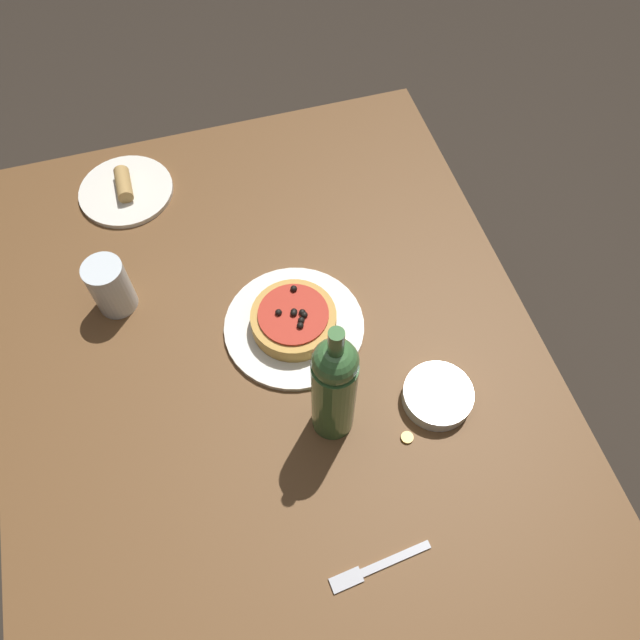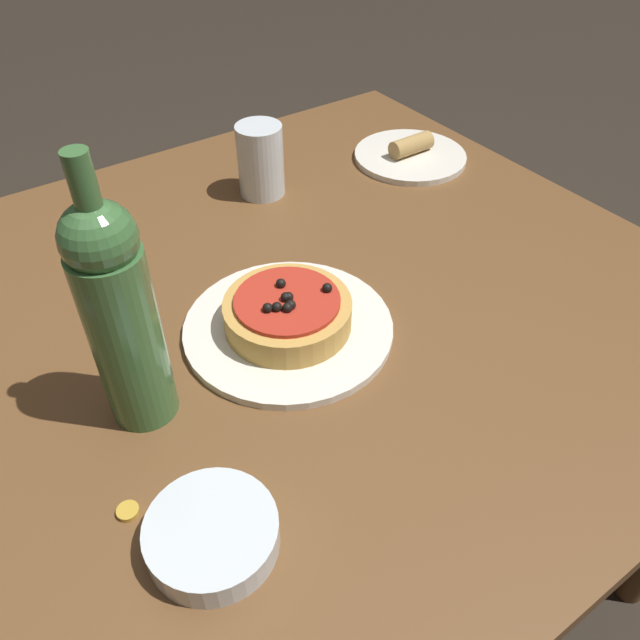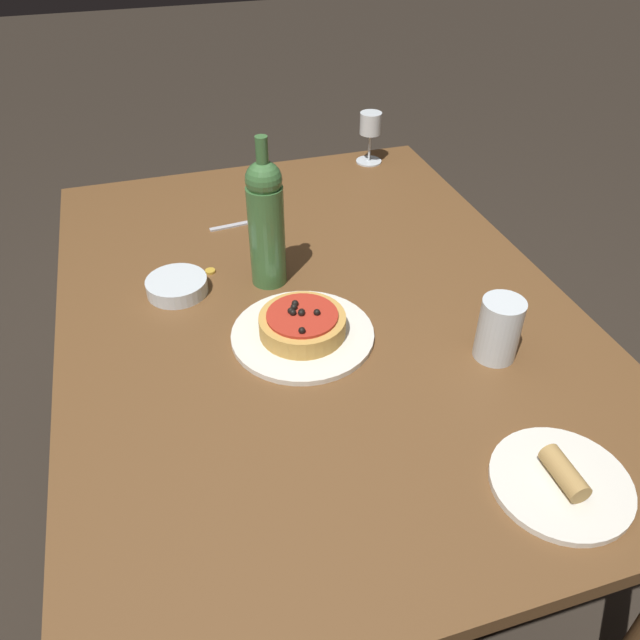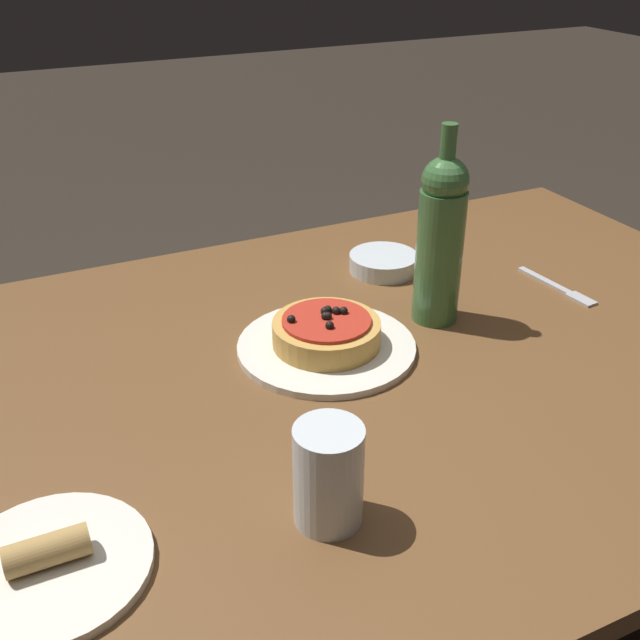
{
  "view_description": "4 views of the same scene",
  "coord_description": "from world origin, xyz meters",
  "views": [
    {
      "loc": [
        -0.53,
        0.07,
        1.89
      ],
      "look_at": [
        0.1,
        -0.11,
        0.78
      ],
      "focal_mm": 35.0,
      "sensor_mm": 36.0,
      "label": 1
    },
    {
      "loc": [
        -0.22,
        -0.61,
        1.35
      ],
      "look_at": [
        0.12,
        -0.12,
        0.81
      ],
      "focal_mm": 35.0,
      "sensor_mm": 36.0,
      "label": 2
    },
    {
      "loc": [
        1.06,
        -0.31,
        1.57
      ],
      "look_at": [
        0.14,
        -0.03,
        0.82
      ],
      "focal_mm": 35.0,
      "sensor_mm": 36.0,
      "label": 3
    },
    {
      "loc": [
        0.57,
        0.88,
        1.4
      ],
      "look_at": [
        0.09,
        -0.12,
        0.78
      ],
      "focal_mm": 42.0,
      "sensor_mm": 36.0,
      "label": 4
    }
  ],
  "objects": [
    {
      "name": "ground_plane",
      "position": [
        0.0,
        0.0,
        0.0
      ],
      "size": [
        14.0,
        14.0,
        0.0
      ],
      "primitive_type": "plane",
      "color": "#2D261E"
    },
    {
      "name": "dining_table",
      "position": [
        0.0,
        0.0,
        0.68
      ],
      "size": [
        1.49,
        1.09,
        0.76
      ],
      "color": "brown",
      "rests_on": "ground_plane"
    },
    {
      "name": "dinner_plate",
      "position": [
        0.11,
        -0.06,
        0.76
      ],
      "size": [
        0.29,
        0.29,
        0.01
      ],
      "color": "white",
      "rests_on": "dining_table"
    },
    {
      "name": "pizza",
      "position": [
        0.11,
        -0.06,
        0.79
      ],
      "size": [
        0.18,
        0.18,
        0.06
      ],
      "color": "gold",
      "rests_on": "dinner_plate"
    },
    {
      "name": "wine_bottle",
      "position": [
        -0.11,
        -0.08,
        0.91
      ],
      "size": [
        0.08,
        0.08,
        0.34
      ],
      "color": "#3D6B38",
      "rests_on": "dining_table"
    },
    {
      "name": "water_cup",
      "position": [
        0.27,
        0.29,
        0.82
      ],
      "size": [
        0.08,
        0.08,
        0.13
      ],
      "color": "silver",
      "rests_on": "dining_table"
    },
    {
      "name": "side_bowl",
      "position": [
        -0.13,
        -0.28,
        0.77
      ],
      "size": [
        0.14,
        0.14,
        0.03
      ],
      "color": "silver",
      "rests_on": "dining_table"
    },
    {
      "name": "side_plate",
      "position": [
        0.58,
        0.23,
        0.77
      ],
      "size": [
        0.22,
        0.22,
        0.05
      ],
      "color": "white",
      "rests_on": "dining_table"
    },
    {
      "name": "bottle_cap",
      "position": [
        -0.19,
        -0.2,
        0.76
      ],
      "size": [
        0.02,
        0.02,
        0.01
      ],
      "color": "gold",
      "rests_on": "dining_table"
    }
  ]
}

